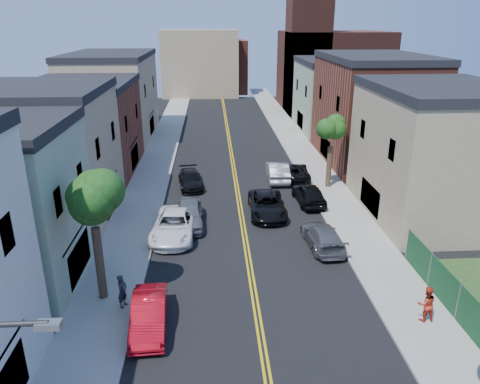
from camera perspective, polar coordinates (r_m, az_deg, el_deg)
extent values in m
cube|color=gray|center=(49.15, -10.29, 4.24)|extent=(3.20, 100.00, 0.15)
cube|color=gray|center=(49.80, 8.12, 4.59)|extent=(3.20, 100.00, 0.15)
cube|color=gray|center=(48.97, -8.25, 4.30)|extent=(0.30, 100.00, 0.15)
cube|color=gray|center=(49.48, 6.13, 4.57)|extent=(0.30, 100.00, 0.15)
cube|color=#998466|center=(35.25, -23.30, 3.81)|extent=(9.00, 10.00, 9.00)
cube|color=brown|center=(45.54, -18.85, 7.27)|extent=(9.00, 12.00, 8.00)
cube|color=#998466|center=(58.78, -15.56, 11.19)|extent=(9.00, 16.00, 9.50)
cube|color=#998466|center=(35.98, 23.13, 4.16)|extent=(9.00, 12.00, 9.00)
cube|color=brown|center=(48.42, 16.08, 9.53)|extent=(9.00, 14.00, 10.00)
cube|color=gray|center=(61.73, 11.78, 11.46)|extent=(9.00, 12.00, 8.50)
cube|color=#4C2319|center=(77.74, 11.39, 14.62)|extent=(16.00, 14.00, 12.00)
cube|color=#4C2319|center=(72.38, 8.46, 18.34)|extent=(6.00, 6.00, 22.00)
cube|color=#998466|center=(89.20, -4.99, 15.67)|extent=(14.00, 8.00, 12.00)
cube|color=brown|center=(93.28, -2.38, 15.33)|extent=(10.00, 8.00, 10.00)
cube|color=#143F1E|center=(23.67, 27.25, -14.16)|extent=(0.04, 15.00, 1.90)
cylinder|color=#3A2E1D|center=(24.57, -17.09, -8.48)|extent=(0.44, 0.44, 3.96)
sphere|color=#17390F|center=(22.84, -18.21, 1.05)|extent=(5.20, 5.20, 5.20)
sphere|color=#17390F|center=(22.04, -17.44, 3.29)|extent=(3.90, 3.90, 3.90)
sphere|color=#17390F|center=(23.62, -19.00, 0.26)|extent=(3.64, 3.64, 3.64)
cylinder|color=#3A2E1D|center=(39.95, 11.03, 3.11)|extent=(0.44, 0.44, 3.52)
sphere|color=#17390F|center=(39.01, 11.41, 8.35)|extent=(4.40, 4.40, 4.40)
sphere|color=#17390F|center=(38.64, 12.26, 9.51)|extent=(3.30, 3.30, 3.30)
sphere|color=#17390F|center=(39.41, 10.58, 7.88)|extent=(3.08, 3.08, 3.08)
cylinder|color=black|center=(10.58, -27.52, -14.44)|extent=(1.80, 0.12, 0.12)
cube|color=slate|center=(10.28, -22.73, -15.03)|extent=(0.50, 0.25, 0.15)
imported|color=red|center=(22.65, -11.27, -14.73)|extent=(1.85, 4.62, 1.50)
imported|color=white|center=(31.02, -8.19, -4.11)|extent=(3.11, 6.10, 1.65)
imported|color=#5A5D61|center=(32.49, -6.37, -2.77)|extent=(2.13, 5.05, 1.71)
imported|color=black|center=(40.00, -6.19, 1.56)|extent=(2.51, 4.94, 1.37)
imported|color=#4E5055|center=(29.89, 10.27, -5.47)|extent=(2.29, 5.03, 1.43)
imported|color=black|center=(36.58, 8.58, -0.21)|extent=(2.22, 4.88, 1.62)
imported|color=#ACAEB4|center=(41.63, 4.69, 2.61)|extent=(1.91, 5.16, 1.69)
imported|color=black|center=(42.12, 6.94, 2.54)|extent=(2.70, 5.20, 1.40)
imported|color=black|center=(34.18, 3.38, -1.60)|extent=(2.64, 5.60, 1.55)
imported|color=#222229|center=(24.09, -14.46, -11.86)|extent=(0.61, 0.75, 1.76)
imported|color=#B82E1C|center=(24.09, 22.18, -12.78)|extent=(0.91, 0.72, 1.81)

